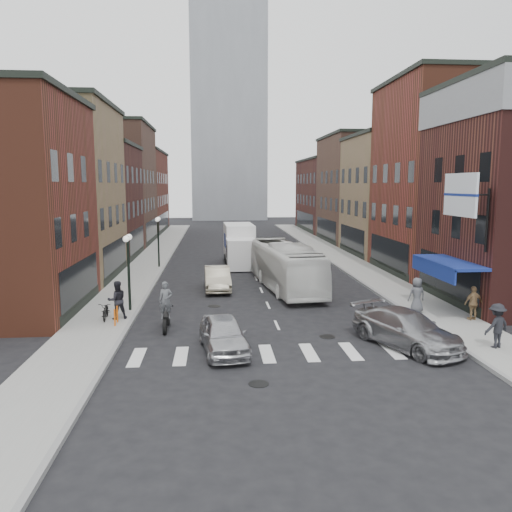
{
  "coord_description": "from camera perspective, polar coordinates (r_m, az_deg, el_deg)",
  "views": [
    {
      "loc": [
        -2.92,
        -21.99,
        6.68
      ],
      "look_at": [
        -0.67,
        5.08,
        2.77
      ],
      "focal_mm": 35.0,
      "sensor_mm": 36.0,
      "label": 1
    }
  ],
  "objects": [
    {
      "name": "motorcycle_rider",
      "position": [
        23.44,
        -10.26,
        -5.81
      ],
      "size": [
        0.64,
        2.24,
        2.28
      ],
      "rotation": [
        0.0,
        0.0,
        0.05
      ],
      "color": "black",
      "rests_on": "ground"
    },
    {
      "name": "bldg_left_mid_a",
      "position": [
        37.96,
        -23.48,
        6.72
      ],
      "size": [
        10.3,
        10.2,
        12.3
      ],
      "color": "#9C8256",
      "rests_on": "ground"
    },
    {
      "name": "sidewalk_right",
      "position": [
        45.92,
        9.69,
        -0.2
      ],
      "size": [
        3.0,
        74.0,
        0.15
      ],
      "primitive_type": "cube",
      "color": "gray",
      "rests_on": "ground"
    },
    {
      "name": "bldg_left_mid_b",
      "position": [
        47.57,
        -19.57,
        5.87
      ],
      "size": [
        10.3,
        10.2,
        10.3
      ],
      "color": "#3E1916",
      "rests_on": "ground"
    },
    {
      "name": "curb_right",
      "position": [
        45.58,
        7.86,
        -0.32
      ],
      "size": [
        0.2,
        74.0,
        0.16
      ],
      "primitive_type": "cube",
      "color": "gray",
      "rests_on": "ground"
    },
    {
      "name": "bldg_left_far_a",
      "position": [
        58.25,
        -16.89,
        7.81
      ],
      "size": [
        10.3,
        12.2,
        13.3
      ],
      "color": "brown",
      "rests_on": "ground"
    },
    {
      "name": "curb_left",
      "position": [
        44.68,
        -9.95,
        -0.54
      ],
      "size": [
        0.2,
        74.0,
        0.16
      ],
      "primitive_type": "cube",
      "color": "gray",
      "rests_on": "ground"
    },
    {
      "name": "bldg_right_mid_a",
      "position": [
        40.2,
        21.94,
        8.27
      ],
      "size": [
        10.3,
        10.2,
        14.3
      ],
      "color": "#5E2A1B",
      "rests_on": "ground"
    },
    {
      "name": "sedan_left_near",
      "position": [
        20.3,
        -3.75,
        -8.93
      ],
      "size": [
        2.24,
        4.38,
        1.43
      ],
      "primitive_type": "imported",
      "rotation": [
        0.0,
        0.0,
        0.14
      ],
      "color": "#B2B3B7",
      "rests_on": "ground"
    },
    {
      "name": "awning_blue",
      "position": [
        27.5,
        20.81,
        -0.83
      ],
      "size": [
        1.8,
        5.0,
        0.78
      ],
      "color": "navy",
      "rests_on": "ground"
    },
    {
      "name": "transit_bus",
      "position": [
        32.06,
        3.37,
        -1.16
      ],
      "size": [
        3.69,
        10.87,
        2.97
      ],
      "primitive_type": "imported",
      "rotation": [
        0.0,
        0.0,
        0.11
      ],
      "color": "silver",
      "rests_on": "ground"
    },
    {
      "name": "bldg_left_far_b",
      "position": [
        72.01,
        -14.53,
        7.11
      ],
      "size": [
        10.3,
        16.2,
        11.3
      ],
      "color": "#5E2A1B",
      "rests_on": "ground"
    },
    {
      "name": "billboard_sign",
      "position": [
        25.27,
        22.48,
        6.33
      ],
      "size": [
        1.52,
        3.0,
        3.7
      ],
      "color": "black",
      "rests_on": "ground"
    },
    {
      "name": "streetlamp_near",
      "position": [
        26.64,
        -14.39,
        -0.21
      ],
      "size": [
        0.32,
        1.22,
        4.11
      ],
      "color": "black",
      "rests_on": "ground"
    },
    {
      "name": "parked_bicycle",
      "position": [
        25.57,
        -16.78,
        -5.98
      ],
      "size": [
        0.7,
        1.66,
        0.85
      ],
      "primitive_type": "imported",
      "rotation": [
        0.0,
        0.0,
        0.08
      ],
      "color": "black",
      "rests_on": "sidewalk_left"
    },
    {
      "name": "curb_car",
      "position": [
        21.74,
        16.8,
        -8.0
      ],
      "size": [
        4.04,
        5.59,
        1.5
      ],
      "primitive_type": "imported",
      "rotation": [
        0.0,
        0.0,
        0.42
      ],
      "color": "#A2A3A6",
      "rests_on": "ground"
    },
    {
      "name": "box_truck",
      "position": [
        41.52,
        -1.9,
        1.23
      ],
      "size": [
        2.52,
        7.76,
        3.35
      ],
      "rotation": [
        0.0,
        0.0,
        0.03
      ],
      "color": "white",
      "rests_on": "ground"
    },
    {
      "name": "sedan_left_far",
      "position": [
        31.87,
        -4.44,
        -2.57
      ],
      "size": [
        1.73,
        4.57,
        1.49
      ],
      "primitive_type": "imported",
      "rotation": [
        0.0,
        0.0,
        0.04
      ],
      "color": "beige",
      "rests_on": "ground"
    },
    {
      "name": "streetlamp_far",
      "position": [
        40.41,
        -11.12,
        2.68
      ],
      "size": [
        0.32,
        1.22,
        4.11
      ],
      "color": "black",
      "rests_on": "ground"
    },
    {
      "name": "ped_right_b",
      "position": [
        26.43,
        23.59,
        -4.95
      ],
      "size": [
        1.05,
        0.66,
        1.68
      ],
      "primitive_type": "imported",
      "rotation": [
        0.0,
        0.0,
        3.32
      ],
      "color": "#91714A",
      "rests_on": "sidewalk_right"
    },
    {
      "name": "bldg_right_far_b",
      "position": [
        73.23,
        9.46,
        6.88
      ],
      "size": [
        10.3,
        16.2,
        10.3
      ],
      "color": "#3E1916",
      "rests_on": "ground"
    },
    {
      "name": "bldg_right_mid_b",
      "position": [
        49.36,
        16.63,
        6.65
      ],
      "size": [
        10.3,
        10.2,
        11.3
      ],
      "color": "#9C8256",
      "rests_on": "ground"
    },
    {
      "name": "bldg_right_far_a",
      "position": [
        59.74,
        12.79,
        7.48
      ],
      "size": [
        10.3,
        12.2,
        12.3
      ],
      "color": "brown",
      "rests_on": "ground"
    },
    {
      "name": "sidewalk_left",
      "position": [
        44.83,
        -11.86,
        -0.47
      ],
      "size": [
        3.0,
        74.0,
        0.15
      ],
      "primitive_type": "cube",
      "color": "gray",
      "rests_on": "ground"
    },
    {
      "name": "bike_rack",
      "position": [
        24.53,
        -15.71,
        -6.6
      ],
      "size": [
        0.08,
        0.68,
        0.8
      ],
      "color": "#D8590C",
      "rests_on": "sidewalk_left"
    },
    {
      "name": "ped_left_solo",
      "position": [
        25.31,
        -15.6,
        -4.87
      ],
      "size": [
        1.05,
        0.84,
        1.89
      ],
      "primitive_type": "imported",
      "rotation": [
        0.0,
        0.0,
        3.54
      ],
      "color": "black",
      "rests_on": "sidewalk_left"
    },
    {
      "name": "crosswalk_stripes",
      "position": [
        20.34,
        3.83,
        -11.01
      ],
      "size": [
        12.0,
        2.2,
        0.01
      ],
      "primitive_type": "cube",
      "color": "silver",
      "rests_on": "ground"
    },
    {
      "name": "ped_right_a",
      "position": [
        22.42,
        25.81,
        -7.18
      ],
      "size": [
        1.3,
        0.94,
        1.81
      ],
      "primitive_type": "imported",
      "rotation": [
        0.0,
        0.0,
        3.48
      ],
      "color": "black",
      "rests_on": "sidewalk_right"
    },
    {
      "name": "distant_tower",
      "position": [
        101.69,
        -3.21,
        18.55
      ],
      "size": [
        14.0,
        14.0,
        50.0
      ],
      "primitive_type": "cube",
      "color": "#9399A0",
      "rests_on": "ground"
    },
    {
      "name": "ground",
      "position": [
        23.16,
        2.72,
        -8.59
      ],
      "size": [
        160.0,
        160.0,
        0.0
      ],
      "primitive_type": "plane",
      "color": "black",
      "rests_on": "ground"
    },
    {
      "name": "ped_right_c",
      "position": [
        26.97,
        17.9,
        -4.26
      ],
      "size": [
        0.93,
        0.66,
        1.8
      ],
      "primitive_type": "imported",
      "rotation": [
        0.0,
        0.0,
        3.24
      ],
      "color": "#525459",
      "rests_on": "sidewalk_right"
    }
  ]
}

